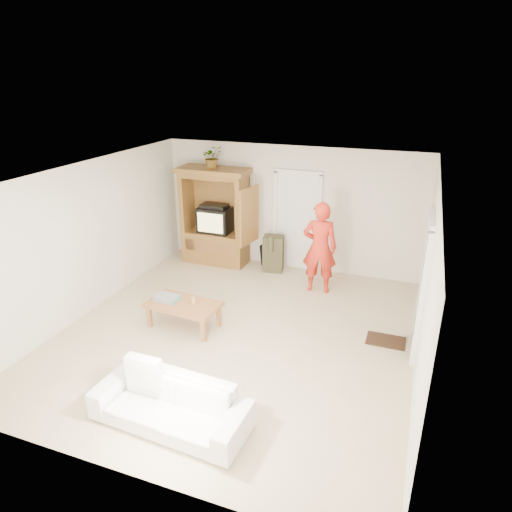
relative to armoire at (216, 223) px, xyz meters
The scene contains 19 objects.
floor 3.22m from the armoire, 59.36° to the right, with size 6.00×6.00×0.00m, color tan.
ceiling 3.53m from the armoire, 59.36° to the right, with size 6.00×6.00×0.00m, color white.
wall_back 1.66m from the armoire, 12.11° to the left, with size 5.50×5.50×0.00m, color silver.
wall_front 5.89m from the armoire, 74.44° to the right, with size 5.50×5.50×0.00m, color silver.
wall_left 2.94m from the armoire, 113.79° to the right, with size 6.00×6.00×0.00m, color silver.
wall_right 5.09m from the armoire, 31.60° to the right, with size 6.00×6.00×0.00m, color silver.
armoire is the anchor object (origin of this frame).
door_back 1.76m from the armoire, 10.13° to the left, with size 0.85×0.05×2.04m, color white.
doorway_right 4.77m from the armoire, 25.61° to the right, with size 0.05×0.90×2.04m, color black.
framed_picture 4.43m from the armoire, 10.03° to the right, with size 0.03×0.60×0.48m, color black.
doormat 4.48m from the armoire, 28.01° to the right, with size 0.60×0.40×0.02m, color #382316.
plant 1.42m from the armoire, 126.74° to the right, with size 0.41×0.36×0.46m, color #4C7238.
man 2.53m from the armoire, 15.02° to the right, with size 0.65×0.43×1.78m, color red.
sofa 5.13m from the armoire, 71.53° to the right, with size 1.92×0.75×0.56m, color white.
coffee_table 2.89m from the armoire, 76.37° to the right, with size 1.24×0.74×0.44m.
towel 2.82m from the armoire, 82.43° to the right, with size 0.38×0.28×0.08m, color #C5414B.
candle 2.86m from the armoire, 72.92° to the right, with size 0.08×0.08×0.10m, color tan.
backpack_black 1.39m from the armoire, ahead, with size 0.39×0.23×0.48m, color black, non-canonical shape.
backpack_olive 1.43m from the armoire, ahead, with size 0.41×0.30×0.78m, color #47442B, non-canonical shape.
Camera 1 is at (2.51, -5.91, 3.97)m, focal length 32.00 mm.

